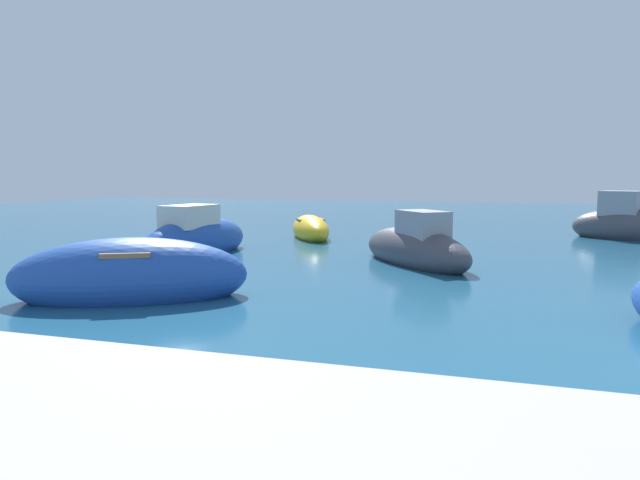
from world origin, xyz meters
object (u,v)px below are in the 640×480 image
at_px(moored_boat_6, 628,225).
at_px(moored_boat_7, 415,248).
at_px(moored_boat_4, 131,277).
at_px(moored_boat_5, 197,238).
at_px(moored_boat_2, 310,229).

height_order(moored_boat_6, moored_boat_7, moored_boat_6).
bearing_deg(moored_boat_4, moored_boat_5, -99.67).
xyz_separation_m(moored_boat_4, moored_boat_7, (4.23, 5.33, -0.01)).
relative_size(moored_boat_2, moored_boat_6, 0.94).
bearing_deg(moored_boat_4, moored_boat_7, -155.88).
bearing_deg(moored_boat_7, moored_boat_2, 1.30).
distance_m(moored_boat_5, moored_boat_7, 5.97).
xyz_separation_m(moored_boat_5, moored_boat_6, (12.12, 7.46, 0.04)).
bearing_deg(moored_boat_6, moored_boat_7, -104.87).
distance_m(moored_boat_4, moored_boat_6, 16.55).
height_order(moored_boat_5, moored_boat_7, moored_boat_5).
height_order(moored_boat_4, moored_boat_6, moored_boat_6).
distance_m(moored_boat_2, moored_boat_7, 6.41).
xyz_separation_m(moored_boat_4, moored_boat_6, (10.38, 12.89, 0.09)).
distance_m(moored_boat_2, moored_boat_6, 10.72).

